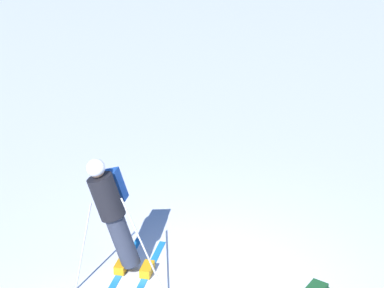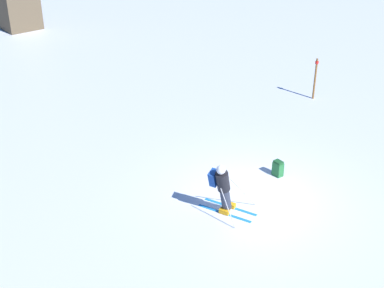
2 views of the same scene
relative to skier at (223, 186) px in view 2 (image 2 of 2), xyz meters
name	(u,v)px [view 2 (image 2 of 2)]	position (x,y,z in m)	size (l,w,h in m)	color
ground_plane	(254,197)	(1.30, 0.06, -0.91)	(300.00, 300.00, 0.00)	white
skier	(223,186)	(0.00, 0.00, 0.00)	(1.42, 1.65, 1.68)	#1E7AC6
spare_backpack	(278,168)	(2.70, 0.44, -0.67)	(0.23, 0.31, 0.50)	#236633
trail_marker	(315,77)	(8.29, 3.60, 0.02)	(0.13, 0.13, 1.68)	brown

